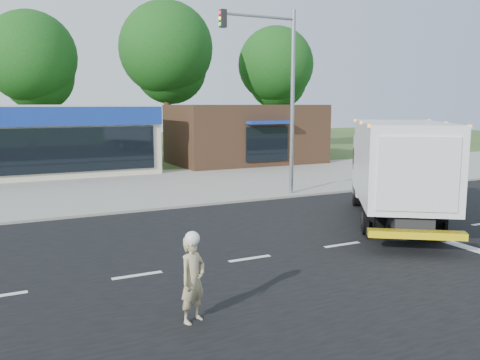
{
  "coord_description": "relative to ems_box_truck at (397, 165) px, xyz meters",
  "views": [
    {
      "loc": [
        -8.91,
        -11.42,
        4.02
      ],
      "look_at": [
        -2.04,
        2.53,
        1.7
      ],
      "focal_mm": 38.0,
      "sensor_mm": 36.0,
      "label": 1
    }
  ],
  "objects": [
    {
      "name": "ems_box_truck",
      "position": [
        0.0,
        0.0,
        0.0
      ],
      "size": [
        6.44,
        7.85,
        3.49
      ],
      "rotation": [
        0.0,
        0.0,
        0.97
      ],
      "color": "black",
      "rests_on": "ground"
    },
    {
      "name": "background_trees",
      "position": [
        -4.1,
        26.77,
        5.37
      ],
      "size": [
        36.77,
        7.39,
        12.1
      ],
      "color": "#332114",
      "rests_on": "ground"
    },
    {
      "name": "lane_markings",
      "position": [
        -1.9,
        -2.74,
        -1.99
      ],
      "size": [
        55.2,
        7.0,
        0.01
      ],
      "color": "silver",
      "rests_on": "road_asphalt"
    },
    {
      "name": "parking_apron",
      "position": [
        -3.26,
        12.61,
        -2.0
      ],
      "size": [
        60.0,
        9.0,
        0.02
      ],
      "primitive_type": "cube",
      "color": "gray",
      "rests_on": "ground"
    },
    {
      "name": "road_asphalt",
      "position": [
        -3.26,
        -1.39,
        -2.0
      ],
      "size": [
        60.0,
        14.0,
        0.02
      ],
      "primitive_type": "cube",
      "color": "black",
      "rests_on": "ground"
    },
    {
      "name": "brown_storefront",
      "position": [
        3.74,
        18.59,
        -0.01
      ],
      "size": [
        10.0,
        6.7,
        4.0
      ],
      "color": "#382316",
      "rests_on": "ground"
    },
    {
      "name": "sidewalk",
      "position": [
        -3.26,
        6.81,
        -1.95
      ],
      "size": [
        60.0,
        2.4,
        0.12
      ],
      "primitive_type": "cube",
      "color": "gray",
      "rests_on": "ground"
    },
    {
      "name": "ground",
      "position": [
        -3.26,
        -1.39,
        -2.01
      ],
      "size": [
        120.0,
        120.0,
        0.0
      ],
      "primitive_type": "plane",
      "color": "#385123",
      "rests_on": "ground"
    },
    {
      "name": "traffic_signal_pole",
      "position": [
        -0.9,
        6.21,
        2.91
      ],
      "size": [
        3.51,
        0.25,
        8.0
      ],
      "color": "gray",
      "rests_on": "ground"
    },
    {
      "name": "emergency_worker",
      "position": [
        -8.98,
        -4.37,
        -1.15
      ],
      "size": [
        0.71,
        0.62,
        1.74
      ],
      "rotation": [
        0.0,
        0.0,
        0.47
      ],
      "color": "tan",
      "rests_on": "ground"
    }
  ]
}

